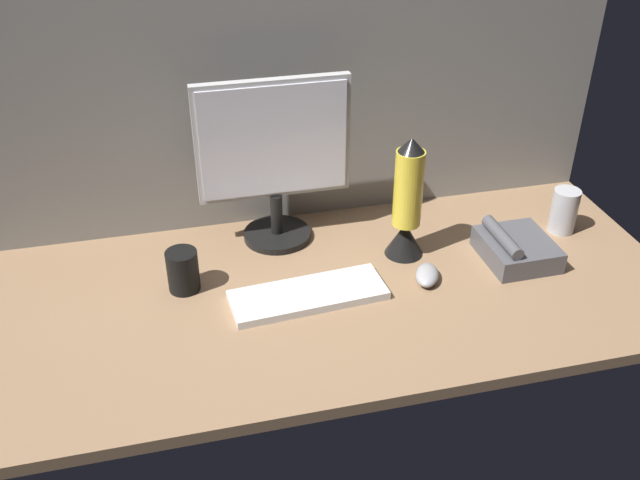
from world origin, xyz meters
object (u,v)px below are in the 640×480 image
object	(u,v)px
mouse	(427,275)
mug_steel	(564,211)
keyboard	(308,295)
desk_phone	(515,247)
monitor	(274,155)
mug_black_travel	(183,271)
lava_lamp	(407,207)

from	to	relation	value
mouse	mug_steel	xyz separation A→B (cm)	(44.14, 13.69, 4.45)
mug_steel	mouse	bearing A→B (deg)	-162.77
keyboard	desk_phone	xyz separation A→B (cm)	(55.40, 4.35, 2.19)
monitor	keyboard	world-z (taller)	monitor
mug_black_travel	lava_lamp	xyz separation A→B (cm)	(56.78, 2.22, 8.50)
keyboard	lava_lamp	world-z (taller)	lava_lamp
mug_steel	desk_phone	world-z (taller)	mug_steel
mouse	lava_lamp	bearing A→B (deg)	120.03
mug_black_travel	mug_steel	bearing A→B (deg)	1.63
keyboard	mouse	world-z (taller)	mouse
mouse	monitor	bearing A→B (deg)	161.60
mug_steel	desk_phone	size ratio (longest dim) A/B	0.64
mug_steel	lava_lamp	world-z (taller)	lava_lamp
keyboard	desk_phone	bearing A→B (deg)	0.03
mouse	desk_phone	distance (cm)	25.78
monitor	mug_steel	xyz separation A→B (cm)	(76.21, -15.27, -18.01)
mug_steel	mug_black_travel	size ratio (longest dim) A/B	1.17
mug_steel	desk_phone	xyz separation A→B (cm)	(-18.75, -9.50, -2.97)
mug_black_travel	lava_lamp	bearing A→B (deg)	2.24
mouse	lava_lamp	distance (cm)	17.79
monitor	mouse	bearing A→B (deg)	-42.08
lava_lamp	monitor	bearing A→B (deg)	152.47
mouse	desk_phone	world-z (taller)	desk_phone
monitor	mouse	size ratio (longest dim) A/B	4.60
mouse	mug_black_travel	world-z (taller)	mug_black_travel
mug_steel	lava_lamp	xyz separation A→B (cm)	(-45.59, -0.69, 7.61)
mug_black_travel	lava_lamp	size ratio (longest dim) A/B	0.32
mouse	mug_steel	distance (cm)	46.43
keyboard	mug_steel	bearing A→B (deg)	6.12
lava_lamp	desk_phone	distance (cm)	30.16
keyboard	mug_steel	distance (cm)	75.61
lava_lamp	desk_phone	world-z (taller)	lava_lamp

